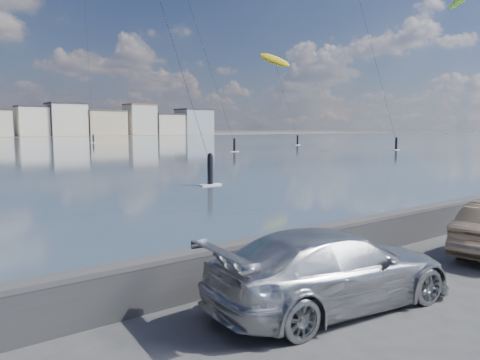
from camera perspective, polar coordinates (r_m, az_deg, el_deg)
name	(u,v)px	position (r m, az deg, el deg)	size (l,w,h in m)	color
ground	(333,327)	(8.86, 11.28, -17.15)	(700.00, 700.00, 0.00)	#333335
seawall	(240,261)	(10.51, 0.02, -9.82)	(400.00, 0.36, 1.08)	#28282B
car_silver	(332,268)	(9.52, 11.18, -10.52)	(2.15, 5.29, 1.54)	#B5B8BC
kitesurfer_8	(274,61)	(103.83, 4.21, 14.30)	(5.66, 15.85, 20.59)	yellow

